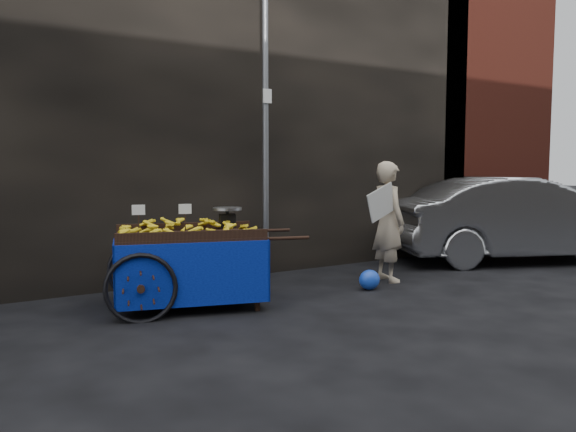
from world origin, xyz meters
TOP-DOWN VIEW (x-y plane):
  - ground at (0.00, 0.00)m, footprint 80.00×80.00m
  - building_wall at (0.39, 2.60)m, footprint 13.50×2.00m
  - street_pole at (0.30, 1.30)m, footprint 0.12×0.10m
  - banana_cart at (-1.19, 0.44)m, footprint 2.25×1.47m
  - vendor at (1.57, 0.32)m, footprint 0.80×0.61m
  - plastic_bag at (1.01, 0.03)m, footprint 0.27×0.22m
  - parked_car at (4.37, 0.39)m, footprint 4.26×2.90m

SIDE VIEW (x-z plane):
  - ground at x=0.00m, z-range 0.00..0.00m
  - plastic_bag at x=1.01m, z-range 0.00..0.24m
  - parked_car at x=4.37m, z-range 0.00..1.33m
  - banana_cart at x=-1.19m, z-range 0.13..1.26m
  - vendor at x=1.57m, z-range 0.00..1.56m
  - street_pole at x=0.30m, z-range 0.01..4.01m
  - building_wall at x=0.39m, z-range 0.00..5.00m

